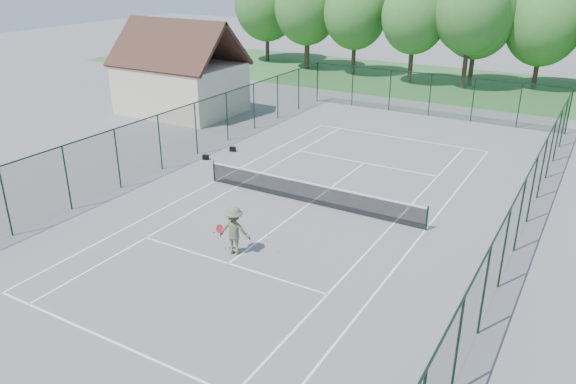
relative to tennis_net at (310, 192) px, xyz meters
name	(u,v)px	position (x,y,z in m)	size (l,w,h in m)	color
ground	(310,203)	(0.00, 0.00, -0.58)	(140.00, 140.00, 0.00)	slate
grass_far	(469,85)	(0.00, 30.00, -0.57)	(80.00, 16.00, 0.01)	#366E32
court_lines	(310,203)	(0.00, 0.00, -0.57)	(11.05, 23.85, 0.01)	white
tennis_net	(310,192)	(0.00, 0.00, 0.00)	(11.08, 0.08, 1.10)	black
fence_enclosure	(310,172)	(0.00, 0.00, 0.98)	(18.05, 36.05, 3.02)	#16341D
utility_building	(180,69)	(-16.00, 10.00, 2.54)	(8.60, 6.27, 6.63)	#EEE3C2
tree_line_far	(478,15)	(0.00, 30.00, 5.42)	(39.40, 6.40, 9.70)	#413023
sports_bag_a	(206,157)	(-7.96, 2.43, -0.44)	(0.34, 0.21, 0.27)	black
sports_bag_b	(233,149)	(-7.48, 4.37, -0.44)	(0.36, 0.22, 0.28)	black
tennis_player	(234,230)	(-0.26, -5.60, 0.39)	(2.17, 1.02, 1.93)	#5F6245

